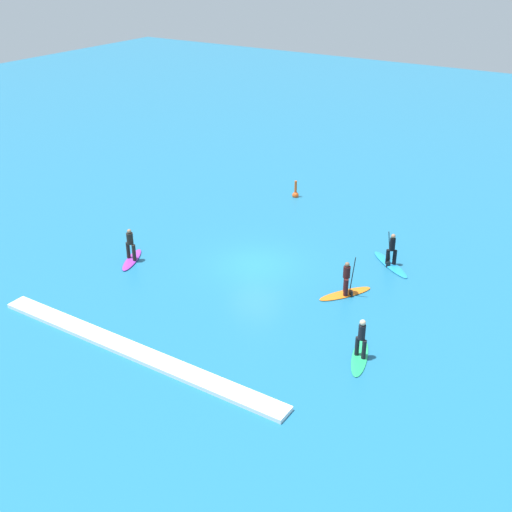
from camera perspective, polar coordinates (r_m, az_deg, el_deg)
name	(u,v)px	position (r m, az deg, el deg)	size (l,w,h in m)	color
ground_plane	(256,265)	(33.47, 0.00, -0.76)	(120.00, 120.00, 0.00)	#1E6B93
surfer_on_orange_board	(346,286)	(30.82, 7.98, -2.61)	(2.06, 2.74, 2.16)	orange
surfer_on_green_board	(361,347)	(26.49, 9.26, -8.01)	(1.44, 2.80, 1.81)	#23B266
surfer_on_blue_board	(391,258)	(33.96, 11.88, -0.17)	(2.92, 2.50, 2.05)	#1E8CD1
surfer_on_purple_board	(131,252)	(34.28, -11.02, 0.33)	(1.57, 2.56, 1.81)	purple
marker_buoy	(295,194)	(42.27, 3.52, 5.54)	(0.44, 0.44, 1.20)	#E55119
wave_crest	(133,351)	(27.14, -10.84, -8.28)	(14.63, 0.90, 0.18)	white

